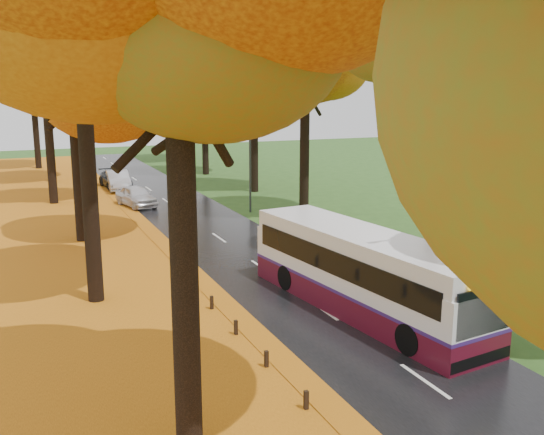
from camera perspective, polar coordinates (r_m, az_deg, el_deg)
road at (r=34.10m, az=-5.54°, el=-1.57°), size 6.50×90.00×0.04m
centre_line at (r=34.10m, az=-5.54°, el=-1.53°), size 0.12×90.00×0.01m
leaf_verge at (r=32.60m, az=-20.78°, el=-2.98°), size 12.00×90.00×0.02m
leaf_drift at (r=33.32m, az=-10.54°, el=-2.00°), size 0.90×90.00×0.01m
trees_left at (r=33.80m, az=-19.05°, el=13.99°), size 9.20×74.00×13.88m
trees_right at (r=37.73m, az=3.99°, el=14.57°), size 9.30×74.20×13.96m
bollard_row at (r=15.12m, az=5.57°, el=-18.93°), size 0.11×23.51×0.52m
streetlamp_near at (r=20.51m, az=20.24°, el=2.01°), size 2.45×0.18×8.00m
streetlamp_mid at (r=39.32m, az=-2.44°, el=7.23°), size 2.45×0.18×8.00m
streetlamp_far at (r=60.33m, az=-10.06°, el=8.74°), size 2.45×0.18×8.00m
bus at (r=22.28m, az=8.50°, el=-4.91°), size 3.85×11.35×2.93m
car_white at (r=42.78m, az=-12.66°, el=1.99°), size 2.54×4.46×1.43m
car_silver at (r=50.10m, az=-14.29°, el=3.41°), size 1.87×4.72×1.53m
car_dark at (r=51.38m, az=-14.55°, el=3.52°), size 2.29×4.90×1.38m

